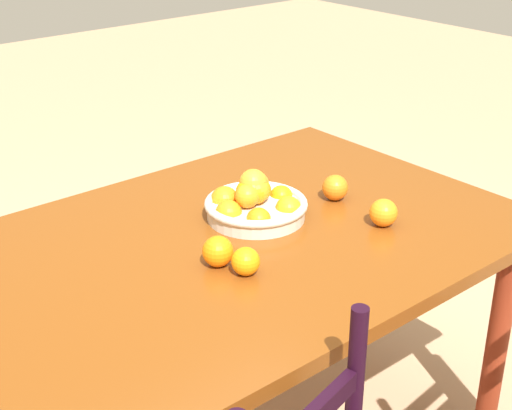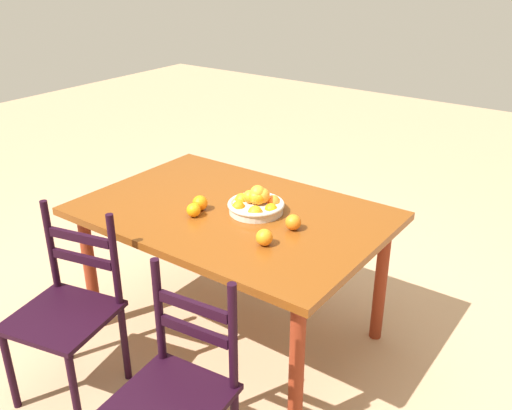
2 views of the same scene
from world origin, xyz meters
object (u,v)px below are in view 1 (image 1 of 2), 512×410
dining_table (237,263)px  fruit_bowl (255,202)px  orange_loose_0 (383,213)px  orange_loose_2 (218,251)px  orange_loose_1 (246,261)px  orange_loose_3 (335,187)px

dining_table → fruit_bowl: (-0.11, -0.06, 0.13)m
fruit_bowl → orange_loose_0: bearing=131.7°
fruit_bowl → orange_loose_2: (0.25, 0.15, -0.01)m
orange_loose_1 → orange_loose_0: bearing=175.4°
orange_loose_3 → orange_loose_1: bearing=19.6°
orange_loose_0 → fruit_bowl: bearing=-48.3°
fruit_bowl → orange_loose_3: bearing=167.3°
dining_table → orange_loose_1: (0.11, 0.17, 0.12)m
orange_loose_1 → fruit_bowl: bearing=-133.8°
orange_loose_0 → orange_loose_3: size_ratio=1.01×
orange_loose_0 → orange_loose_1: 0.47m
fruit_bowl → orange_loose_1: size_ratio=4.11×
fruit_bowl → orange_loose_0: (-0.24, 0.27, -0.01)m
fruit_bowl → orange_loose_3: size_ratio=3.79×
orange_loose_2 → orange_loose_3: orange_loose_2 is taller
orange_loose_2 → orange_loose_0: bearing=166.7°
fruit_bowl → orange_loose_1: (0.22, 0.23, -0.01)m
orange_loose_1 → orange_loose_3: 0.52m
orange_loose_0 → orange_loose_3: 0.21m
orange_loose_0 → orange_loose_2: same height
orange_loose_0 → orange_loose_3: same height
orange_loose_1 → orange_loose_2: size_ratio=0.90×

